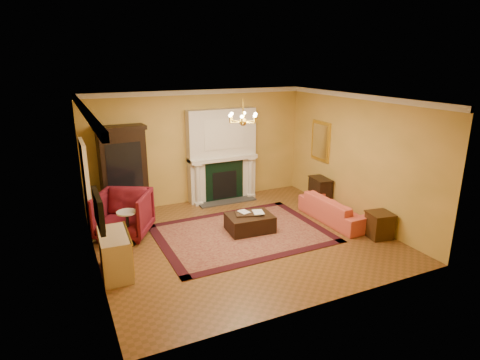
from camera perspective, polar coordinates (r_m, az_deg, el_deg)
floor at (r=8.86m, az=0.40°, el=-8.33°), size 6.00×5.50×0.02m
ceiling at (r=8.05m, az=0.44°, el=11.52°), size 6.00×5.50×0.02m
wall_back at (r=10.81m, az=-5.91°, el=4.71°), size 6.00×0.02×3.00m
wall_front at (r=6.09m, az=11.72°, el=-5.31°), size 6.00×0.02×3.00m
wall_left at (r=7.59m, az=-20.57°, el=-1.57°), size 0.02×5.50×3.00m
wall_right at (r=9.96m, az=16.27°, el=3.07°), size 0.02×5.50×3.00m
fireplace at (r=10.92m, az=-2.56°, el=3.25°), size 1.90×0.70×2.50m
crown_molding at (r=8.93m, az=-2.26°, el=11.58°), size 6.00×5.50×0.12m
doorway at (r=9.35m, az=-20.91°, el=-1.16°), size 0.08×1.05×2.10m
tv_panel at (r=7.08m, az=-19.48°, el=-4.06°), size 0.09×0.95×0.58m
gilt_mirror at (r=10.96m, az=11.38°, el=5.44°), size 0.06×0.76×1.05m
chandelier at (r=8.10m, az=0.43°, el=8.69°), size 0.63×0.55×0.53m
oriental_rug at (r=9.06m, az=0.24°, el=-7.60°), size 3.71×2.80×0.01m
china_cabinet at (r=10.19m, az=-16.22°, el=0.88°), size 1.10×0.56×2.15m
wingback_armchair at (r=9.13m, az=-16.25°, el=-4.40°), size 1.43×1.40×1.11m
pedestal_table at (r=8.71m, az=-15.67°, el=-6.25°), size 0.42×0.42×0.74m
commode at (r=7.68m, az=-17.35°, el=-10.01°), size 0.53×1.06×0.77m
coral_sofa at (r=9.90m, az=13.46°, el=-3.51°), size 0.62×2.01×0.78m
end_table at (r=9.30m, az=19.19°, el=-6.16°), size 0.54×0.54×0.54m
console_table at (r=10.91m, az=11.27°, el=-1.66°), size 0.43×0.67×0.71m
leather_ottoman at (r=9.12m, az=1.40°, el=-6.09°), size 1.05×0.80×0.37m
ottoman_tray at (r=9.08m, az=0.85°, el=-4.81°), size 0.55×0.48×0.03m
book_a at (r=9.00m, az=0.07°, el=-4.00°), size 0.20×0.06×0.27m
book_b at (r=9.02m, az=1.90°, el=-3.80°), size 0.23×0.08×0.32m
topiary_left at (r=10.62m, az=-5.33°, el=4.32°), size 0.16×0.16×0.43m
topiary_right at (r=11.08m, az=0.65°, el=4.85°), size 0.15×0.15×0.41m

